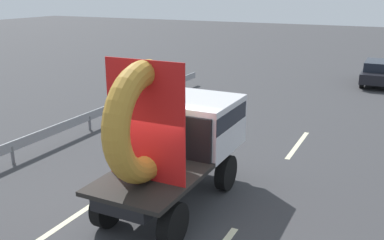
% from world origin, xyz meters
% --- Properties ---
extents(ground_plane, '(120.00, 120.00, 0.00)m').
position_xyz_m(ground_plane, '(0.00, 0.00, 0.00)').
color(ground_plane, '#38383A').
extents(flatbed_truck, '(2.02, 4.94, 3.81)m').
position_xyz_m(flatbed_truck, '(0.32, 0.93, 1.78)').
color(flatbed_truck, black).
rests_on(flatbed_truck, ground_plane).
extents(distant_sedan, '(1.78, 4.14, 1.35)m').
position_xyz_m(distant_sedan, '(3.93, 18.08, 0.73)').
color(distant_sedan, black).
rests_on(distant_sedan, ground_plane).
extents(guardrail, '(0.10, 14.68, 0.71)m').
position_xyz_m(guardrail, '(-5.41, 6.20, 0.53)').
color(guardrail, gray).
rests_on(guardrail, ground_plane).
extents(lane_dash_left_near, '(0.16, 2.41, 0.01)m').
position_xyz_m(lane_dash_left_near, '(-1.49, -1.15, 0.00)').
color(lane_dash_left_near, beige).
rests_on(lane_dash_left_near, ground_plane).
extents(lane_dash_left_far, '(0.16, 2.06, 0.01)m').
position_xyz_m(lane_dash_left_far, '(-1.49, 6.42, 0.00)').
color(lane_dash_left_far, beige).
rests_on(lane_dash_left_far, ground_plane).
extents(lane_dash_right_far, '(0.16, 2.96, 0.01)m').
position_xyz_m(lane_dash_right_far, '(2.12, 6.26, 0.00)').
color(lane_dash_right_far, beige).
rests_on(lane_dash_right_far, ground_plane).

